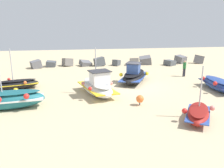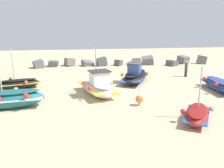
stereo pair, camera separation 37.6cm
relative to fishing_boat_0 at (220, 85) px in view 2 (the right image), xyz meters
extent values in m
plane|color=#C6B289|center=(-6.49, 2.20, -0.48)|extent=(50.84, 50.84, 0.00)
ellipsoid|color=#2D4C9E|center=(0.00, 0.00, -0.05)|extent=(1.50, 3.97, 0.91)
cube|color=navy|center=(0.00, 0.00, 0.00)|extent=(1.54, 3.81, 0.11)
ellipsoid|color=navy|center=(0.00, 0.00, 0.32)|extent=(1.30, 3.49, 0.18)
sphere|color=red|center=(-0.86, -0.93, 0.34)|extent=(0.32, 0.32, 0.32)
sphere|color=red|center=(-0.86, 0.93, 0.30)|extent=(0.32, 0.32, 0.32)
ellipsoid|color=#1E6670|center=(-15.89, -1.99, 0.11)|extent=(4.73, 2.06, 1.22)
cube|color=white|center=(-15.89, -1.99, 0.16)|extent=(4.56, 2.06, 0.14)
ellipsoid|color=#1A565F|center=(-15.89, -1.99, 0.60)|extent=(4.16, 1.79, 0.23)
sphere|color=yellow|center=(-15.60, -1.07, 0.47)|extent=(0.36, 0.36, 0.36)
sphere|color=red|center=(-14.59, -2.73, 0.55)|extent=(0.36, 0.36, 0.36)
ellipsoid|color=white|center=(-9.92, 0.24, 0.01)|extent=(3.01, 4.70, 1.07)
cube|color=gold|center=(-9.92, 0.24, 0.06)|extent=(2.98, 4.54, 0.17)
ellipsoid|color=beige|center=(-9.92, 0.24, 0.42)|extent=(2.61, 4.13, 0.24)
cube|color=white|center=(-9.77, -0.26, 0.97)|extent=(1.54, 1.39, 0.93)
cube|color=#333338|center=(-9.77, -0.26, 1.46)|extent=(1.78, 1.62, 0.06)
cylinder|color=#B7B7BC|center=(-9.99, 0.47, 1.81)|extent=(0.08, 0.08, 2.61)
sphere|color=#EA7F75|center=(-9.29, 1.62, 0.31)|extent=(0.28, 0.28, 0.28)
sphere|color=#EA7F75|center=(-10.99, 0.31, 0.41)|extent=(0.28, 0.28, 0.28)
sphere|color=#EA7F75|center=(-8.85, 0.16, 0.38)|extent=(0.28, 0.28, 0.28)
sphere|color=red|center=(-10.55, -1.15, 0.41)|extent=(0.28, 0.28, 0.28)
ellipsoid|color=maroon|center=(-4.59, -5.51, -0.12)|extent=(2.60, 3.26, 0.74)
cube|color=#2D4C9E|center=(-4.59, -5.51, -0.09)|extent=(2.57, 3.17, 0.07)
ellipsoid|color=maroon|center=(-4.59, -5.51, 0.18)|extent=(2.28, 2.86, 0.13)
cylinder|color=#B7B7BC|center=(-4.37, -5.13, 1.44)|extent=(0.08, 0.08, 2.40)
sphere|color=#EA7F75|center=(-3.70, -5.42, 0.18)|extent=(0.31, 0.31, 0.31)
sphere|color=red|center=(-5.49, -5.61, 0.18)|extent=(0.31, 0.31, 0.31)
ellipsoid|color=black|center=(-16.37, 2.66, -0.10)|extent=(3.64, 2.04, 0.84)
cube|color=gold|center=(-16.37, 2.66, -0.06)|extent=(3.51, 2.01, 0.13)
ellipsoid|color=black|center=(-16.37, 2.66, 0.23)|extent=(3.19, 1.76, 0.18)
cylinder|color=#B7B7BC|center=(-16.64, 2.59, 1.58)|extent=(0.08, 0.08, 2.59)
sphere|color=red|center=(-17.12, 3.19, 0.23)|extent=(0.26, 0.26, 0.26)
sphere|color=orange|center=(-15.61, 2.13, 0.18)|extent=(0.26, 0.26, 0.26)
ellipsoid|color=black|center=(-6.23, 3.47, -0.03)|extent=(3.64, 4.78, 1.01)
cube|color=#2D4C9E|center=(-6.23, 3.47, 0.02)|extent=(3.58, 4.63, 0.18)
ellipsoid|color=black|center=(-6.23, 3.47, 0.35)|extent=(3.17, 4.19, 0.24)
cube|color=#2D4784|center=(-6.37, 3.19, 0.87)|extent=(1.42, 1.43, 0.89)
cube|color=#333338|center=(-6.37, 3.19, 1.35)|extent=(1.64, 1.66, 0.06)
sphere|color=yellow|center=(-4.97, 3.69, 0.21)|extent=(0.32, 0.32, 0.32)
sphere|color=yellow|center=(-7.50, 3.24, 0.30)|extent=(0.32, 0.32, 0.32)
cylinder|color=#2D2D38|center=(-0.84, 4.82, -0.08)|extent=(0.14, 0.14, 0.81)
cylinder|color=#2D2D38|center=(-0.68, 4.86, -0.08)|extent=(0.14, 0.14, 0.81)
cylinder|color=#236B33|center=(-0.76, 4.84, 0.63)|extent=(0.32, 0.32, 0.60)
sphere|color=tan|center=(-0.76, 4.84, 1.03)|extent=(0.22, 0.22, 0.22)
cube|color=slate|center=(-16.12, 11.26, -0.04)|extent=(1.54, 1.44, 1.10)
cube|color=#4C5156|center=(-14.47, 12.01, -0.16)|extent=(1.20, 1.28, 0.74)
cube|color=slate|center=(-12.52, 12.20, -0.03)|extent=(1.46, 1.55, 1.19)
cube|color=slate|center=(-10.35, 11.90, -0.20)|extent=(1.68, 1.63, 0.98)
cube|color=#4C5156|center=(-8.64, 11.63, 0.02)|extent=(1.51, 1.17, 1.25)
cube|color=#4C5156|center=(-6.55, 11.54, -0.13)|extent=(1.20, 1.22, 0.83)
cube|color=slate|center=(-4.33, 11.41, -0.05)|extent=(1.25, 1.48, 1.12)
cube|color=slate|center=(-2.79, 11.80, -0.01)|extent=(1.68, 1.62, 1.35)
cube|color=#4C5156|center=(0.04, 10.69, -0.17)|extent=(1.59, 1.55, 0.76)
cube|color=slate|center=(1.96, 11.94, -0.01)|extent=(1.55, 1.68, 1.12)
cube|color=slate|center=(4.20, 11.34, 0.03)|extent=(1.48, 1.05, 1.30)
cylinder|color=#3F3F42|center=(-7.29, -2.60, -0.39)|extent=(0.08, 0.08, 0.19)
sphere|color=orange|center=(-7.29, -2.60, -0.03)|extent=(0.53, 0.53, 0.53)
camera|label=1|loc=(-11.42, -17.65, 5.28)|focal=38.91mm
camera|label=2|loc=(-11.04, -17.70, 5.28)|focal=38.91mm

